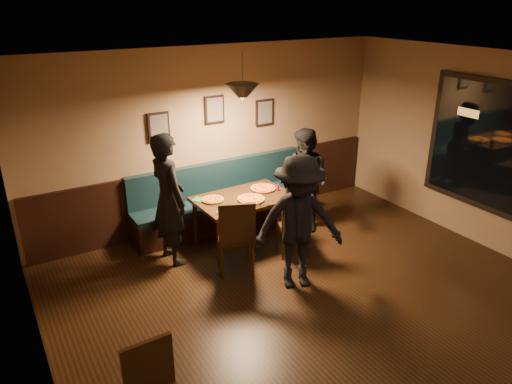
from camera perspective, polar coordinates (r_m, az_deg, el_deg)
floor at (r=5.57m, az=12.39°, el=-16.52°), size 7.00×7.00×0.00m
ceiling at (r=4.43m, az=15.43°, el=13.13°), size 7.00×7.00×0.00m
wall_back at (r=7.54m, az=-4.98°, el=6.49°), size 6.00×0.00×6.00m
wall_left at (r=3.67m, az=-23.64°, el=-13.81°), size 0.00×7.00×7.00m
wainscot at (r=7.81m, az=-4.66°, el=0.07°), size 5.88×0.06×1.00m
booth_bench at (r=7.58m, az=-3.75°, el=-0.59°), size 3.00×0.60×1.00m
window_frame at (r=7.33m, az=28.00°, el=4.26°), size 0.06×2.56×1.86m
window_glass at (r=7.30m, az=27.87°, el=4.22°), size 0.00×2.40×2.40m
picture_left at (r=7.10m, az=-11.53°, el=7.64°), size 0.32×0.04×0.42m
picture_center at (r=7.40m, az=-4.99°, el=9.78°), size 0.32×0.04×0.42m
picture_right at (r=7.86m, az=1.01°, el=9.48°), size 0.32×0.04×0.42m
pendant_lamp at (r=6.50m, az=-1.62°, el=11.69°), size 0.44×0.44×0.25m
dining_table at (r=7.09m, az=-1.46°, el=-3.40°), size 1.42×0.94×0.74m
chair_near_left at (r=6.34m, az=-2.43°, el=-5.08°), size 0.62×0.62×1.06m
chair_near_right at (r=6.81m, az=4.43°, el=-3.57°), size 0.54×0.54×0.96m
diner_left at (r=6.52m, az=-10.38°, el=-0.86°), size 0.52×0.72×1.84m
diner_right at (r=7.41m, az=5.91°, el=1.35°), size 0.81×0.93×1.62m
diner_front at (r=5.89m, az=5.10°, el=-3.73°), size 1.28×1.00×1.74m
pizza_a at (r=6.84m, az=-5.19°, el=-0.88°), size 0.37×0.37×0.04m
pizza_b at (r=6.81m, az=-0.59°, el=-0.84°), size 0.40×0.40×0.04m
pizza_c at (r=7.20m, az=0.85°, el=0.46°), size 0.50×0.50×0.04m
soda_glass at (r=6.96m, az=3.83°, el=0.06°), size 0.08×0.08×0.14m
tabasco_bottle at (r=7.14m, az=2.67°, el=0.61°), size 0.04×0.04×0.13m
napkin_a at (r=6.90m, az=-6.85°, el=-0.88°), size 0.22×0.22×0.01m
napkin_b at (r=6.47m, az=-4.03°, el=-2.41°), size 0.15×0.15×0.01m
cutlery_set at (r=6.62m, az=0.24°, el=-1.74°), size 0.20×0.10×0.00m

